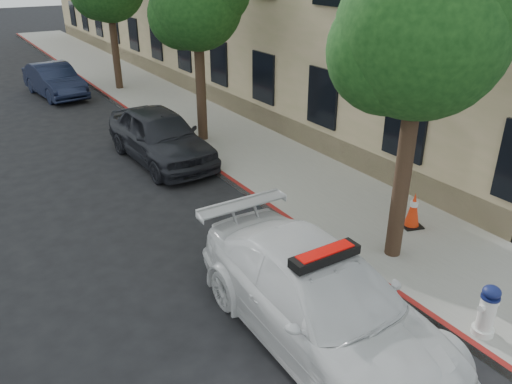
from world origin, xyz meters
The scene contains 10 objects.
ground centered at (0.00, 0.00, 0.00)m, with size 120.00×120.00×0.00m, color black.
sidewalk centered at (3.60, 10.00, 0.07)m, with size 3.20×50.00×0.15m, color gray.
curb_strip centered at (2.06, 10.00, 0.07)m, with size 0.12×50.00×0.15m, color maroon.
tree_near centered at (2.93, -2.01, 4.27)m, with size 2.92×2.82×5.62m.
tree_mid centered at (2.93, 5.99, 4.16)m, with size 2.77×2.64×5.43m.
police_car centered at (0.30, -2.99, 0.73)m, with size 2.09×5.01×1.60m.
parked_car_mid centered at (1.20, 5.29, 0.76)m, with size 1.79×4.44×1.51m, color black.
parked_car_far centered at (0.36, 14.59, 0.67)m, with size 1.42×4.08×1.35m, color black.
fire_hydrant centered at (2.35, -4.35, 0.57)m, with size 0.36×0.33×0.86m.
traffic_cone centered at (4.04, -1.46, 0.53)m, with size 0.51×0.51×0.78m.
Camera 1 is at (-3.76, -7.51, 5.34)m, focal length 35.00 mm.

